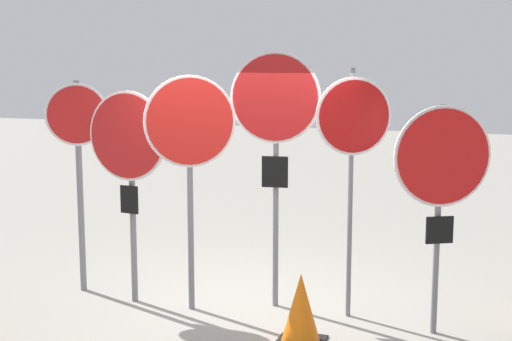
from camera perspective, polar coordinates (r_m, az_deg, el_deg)
The scene contains 8 objects.
ground_plane at distance 7.82m, azimuth -1.05°, elevation -10.82°, with size 40.00×40.00×0.00m, color gray.
stop_sign_0 at distance 8.18m, azimuth -14.05°, elevation 2.29°, with size 0.61×0.38×2.41m.
stop_sign_1 at distance 7.67m, azimuth -10.19°, elevation 1.54°, with size 0.96×0.16×2.31m.
stop_sign_2 at distance 7.32m, azimuth -5.30°, elevation 2.73°, with size 0.81×0.54×2.48m.
stop_sign_3 at distance 7.37m, azimuth 1.54°, elevation 4.23°, with size 0.94×0.18×2.72m.
stop_sign_4 at distance 7.14m, azimuth 7.78°, elevation 3.09°, with size 0.68×0.42×2.56m.
stop_sign_5 at distance 6.86m, azimuth 14.65°, elevation 0.11°, with size 0.84×0.49×2.23m.
traffic_cone_0 at distance 6.78m, azimuth 3.61°, elevation -10.97°, with size 0.44×0.44×0.67m.
Camera 1 is at (2.62, -6.88, 2.63)m, focal length 50.00 mm.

